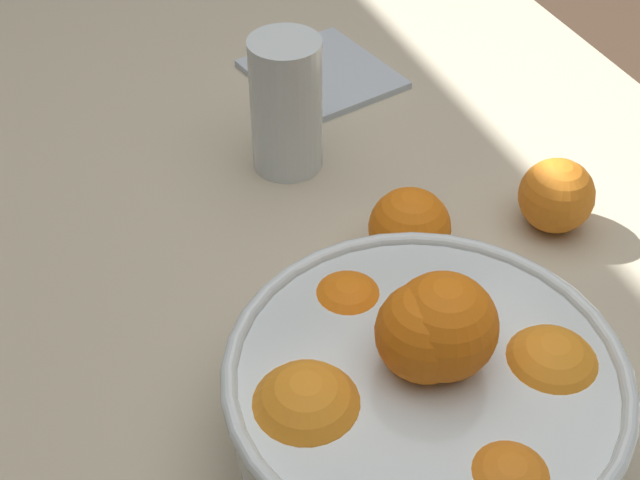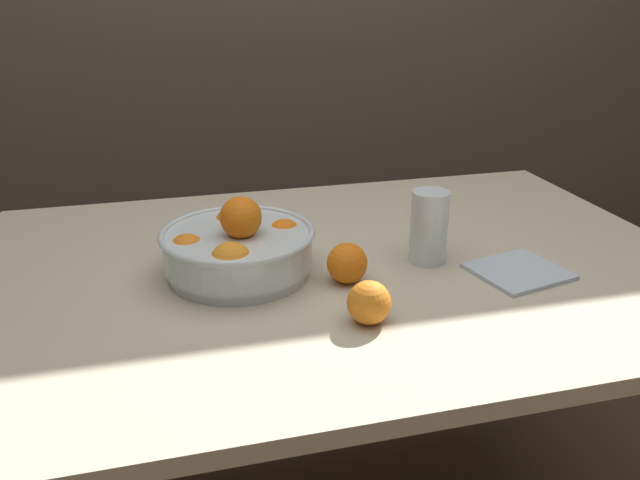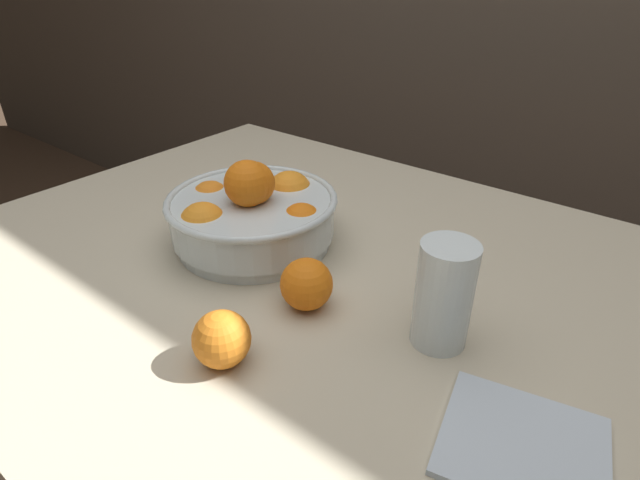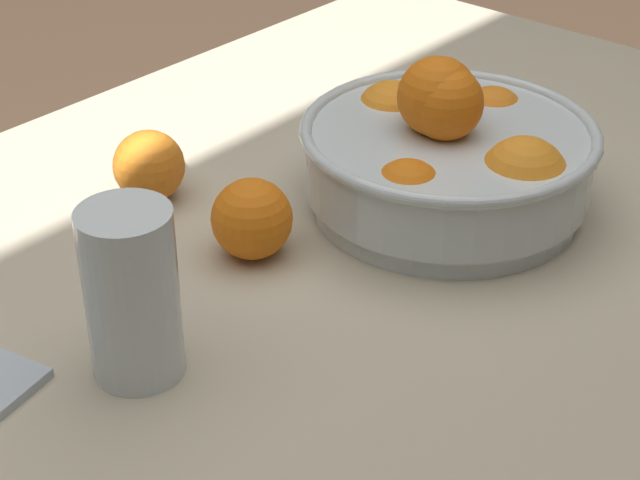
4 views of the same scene
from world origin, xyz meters
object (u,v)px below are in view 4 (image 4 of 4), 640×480
fruit_bowl (449,157)px  juice_glass (133,301)px  orange_loose_near_bowl (252,219)px  orange_loose_front (149,166)px

fruit_bowl → juice_glass: bearing=-5.2°
orange_loose_near_bowl → fruit_bowl: bearing=155.9°
orange_loose_front → juice_glass: bearing=46.7°
fruit_bowl → orange_loose_near_bowl: (0.18, -0.08, -0.02)m
fruit_bowl → orange_loose_near_bowl: 0.20m
fruit_bowl → orange_loose_front: size_ratio=4.01×
juice_glass → orange_loose_front: bearing=-133.3°
fruit_bowl → orange_loose_front: (0.18, -0.23, -0.02)m
juice_glass → orange_loose_near_bowl: bearing=-164.4°
fruit_bowl → orange_loose_near_bowl: size_ratio=3.84×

